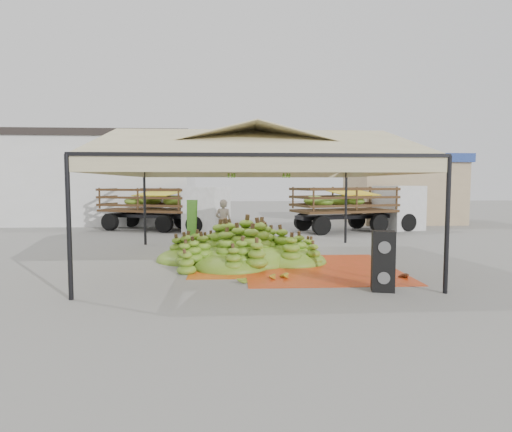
{
  "coord_description": "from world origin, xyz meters",
  "views": [
    {
      "loc": [
        -0.74,
        -12.93,
        2.41
      ],
      "look_at": [
        0.2,
        1.5,
        1.3
      ],
      "focal_mm": 30.0,
      "sensor_mm": 36.0,
      "label": 1
    }
  ],
  "objects": [
    {
      "name": "banana_leaves",
      "position": [
        -2.15,
        1.76,
        0.0
      ],
      "size": [
        0.96,
        1.36,
        3.7
      ],
      "primitive_type": null,
      "color": "#3E751F",
      "rests_on": "ground"
    },
    {
      "name": "tarp_left",
      "position": [
        0.16,
        -0.48,
        0.01
      ],
      "size": [
        3.93,
        3.75,
        0.01
      ],
      "primitive_type": "cube",
      "rotation": [
        0.0,
        0.0,
        -0.01
      ],
      "color": "#D25F13",
      "rests_on": "ground"
    },
    {
      "name": "hanging_bunches",
      "position": [
        0.1,
        -1.29,
        2.62
      ],
      "size": [
        1.74,
        0.24,
        0.2
      ],
      "color": "#4A7618",
      "rests_on": "ground"
    },
    {
      "name": "ground",
      "position": [
        0.0,
        0.0,
        0.0
      ],
      "size": [
        90.0,
        90.0,
        0.0
      ],
      "primitive_type": "plane",
      "color": "slate",
      "rests_on": "ground"
    },
    {
      "name": "canopy_tent",
      "position": [
        0.0,
        0.0,
        3.3
      ],
      "size": [
        8.1,
        8.1,
        4.0
      ],
      "color": "black",
      "rests_on": "ground"
    },
    {
      "name": "hand_yellow_b",
      "position": [
        0.58,
        -2.35,
        0.11
      ],
      "size": [
        0.53,
        0.46,
        0.21
      ],
      "primitive_type": "ellipsoid",
      "rotation": [
        0.0,
        0.0,
        0.16
      ],
      "color": "gold",
      "rests_on": "ground"
    },
    {
      "name": "speaker_stack",
      "position": [
        2.7,
        -3.7,
        0.68
      ],
      "size": [
        0.58,
        0.53,
        1.35
      ],
      "rotation": [
        0.0,
        0.0,
        -0.24
      ],
      "color": "black",
      "rests_on": "ground"
    },
    {
      "name": "hand_red_b",
      "position": [
        3.64,
        -2.55,
        0.09
      ],
      "size": [
        0.5,
        0.45,
        0.19
      ],
      "primitive_type": "ellipsoid",
      "rotation": [
        0.0,
        0.0,
        0.34
      ],
      "color": "#562813",
      "rests_on": "ground"
    },
    {
      "name": "banana_heap",
      "position": [
        -0.26,
        0.09,
        0.58
      ],
      "size": [
        6.06,
        5.25,
        1.17
      ],
      "primitive_type": "ellipsoid",
      "rotation": [
        0.0,
        0.0,
        -0.15
      ],
      "color": "#407318",
      "rests_on": "ground"
    },
    {
      "name": "building_tan",
      "position": [
        10.0,
        13.0,
        2.07
      ],
      "size": [
        6.3,
        5.3,
        4.1
      ],
      "color": "tan",
      "rests_on": "ground"
    },
    {
      "name": "vendor",
      "position": [
        -0.92,
        3.53,
        0.9
      ],
      "size": [
        0.76,
        0.62,
        1.8
      ],
      "primitive_type": "imported",
      "rotation": [
        0.0,
        0.0,
        2.82
      ],
      "color": "gray",
      "rests_on": "ground"
    },
    {
      "name": "hand_green",
      "position": [
        -0.46,
        -2.71,
        0.1
      ],
      "size": [
        0.57,
        0.55,
        0.2
      ],
      "primitive_type": "ellipsoid",
      "rotation": [
        0.0,
        0.0,
        -0.64
      ],
      "color": "#4C7117",
      "rests_on": "ground"
    },
    {
      "name": "building_white",
      "position": [
        -10.0,
        14.0,
        2.71
      ],
      "size": [
        14.3,
        6.3,
        5.4
      ],
      "color": "silver",
      "rests_on": "ground"
    },
    {
      "name": "hand_yellow_a",
      "position": [
        0.27,
        -2.38,
        0.1
      ],
      "size": [
        0.47,
        0.4,
        0.2
      ],
      "primitive_type": "ellipsoid",
      "rotation": [
        0.0,
        0.0,
        -0.09
      ],
      "color": "gold",
      "rests_on": "ground"
    },
    {
      "name": "truck_left",
      "position": [
        -3.78,
        9.15,
        1.37
      ],
      "size": [
        6.86,
        4.37,
        2.23
      ],
      "rotation": [
        0.0,
        0.0,
        -0.36
      ],
      "color": "#4A2B18",
      "rests_on": "ground"
    },
    {
      "name": "hand_red_a",
      "position": [
        3.7,
        -0.8,
        0.09
      ],
      "size": [
        0.5,
        0.46,
        0.18
      ],
      "primitive_type": "ellipsoid",
      "rotation": [
        0.0,
        0.0,
        -0.39
      ],
      "color": "maroon",
      "rests_on": "ground"
    },
    {
      "name": "tarp_right",
      "position": [
        1.85,
        -1.13,
        0.01
      ],
      "size": [
        4.28,
        4.49,
        0.01
      ],
      "primitive_type": "cube",
      "rotation": [
        0.0,
        0.0,
        -0.01
      ],
      "color": "red",
      "rests_on": "ground"
    },
    {
      "name": "truck_right",
      "position": [
        6.11,
        8.36,
        1.4
      ],
      "size": [
        7.0,
        3.96,
        2.28
      ],
      "rotation": [
        0.0,
        0.0,
        0.27
      ],
      "color": "#482B18",
      "rests_on": "ground"
    }
  ]
}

